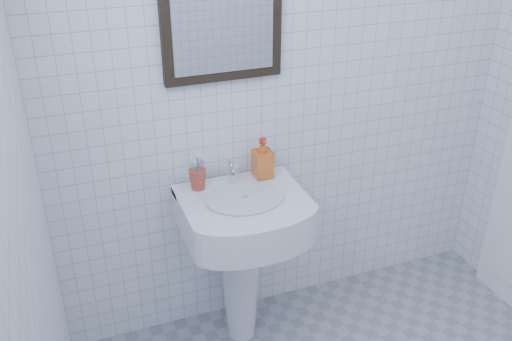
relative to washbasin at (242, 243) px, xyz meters
name	(u,v)px	position (x,y,z in m)	size (l,w,h in m)	color
wall_back	(291,68)	(0.31, 0.22, 0.71)	(2.20, 0.02, 2.50)	white
wall_left	(33,298)	(-0.79, -0.98, 0.71)	(0.02, 2.40, 2.50)	white
washbasin	(242,243)	(0.00, 0.00, 0.00)	(0.53, 0.39, 0.81)	white
faucet	(233,174)	(0.00, 0.10, 0.30)	(0.04, 0.10, 0.11)	silver
toothbrush_cup	(198,179)	(-0.16, 0.10, 0.30)	(0.07, 0.07, 0.09)	#B24029
soap_dispenser	(263,158)	(0.14, 0.11, 0.35)	(0.08, 0.08, 0.18)	#C54213
wall_mirror	(222,4)	(0.00, 0.20, 1.01)	(0.50, 0.04, 0.62)	black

